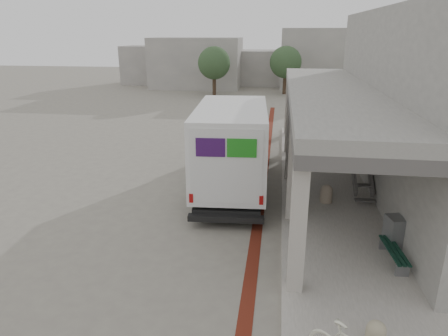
# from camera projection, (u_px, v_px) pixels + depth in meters

# --- Properties ---
(ground) EXTENTS (120.00, 120.00, 0.00)m
(ground) POSITION_uv_depth(u_px,v_px,m) (228.00, 223.00, 13.45)
(ground) COLOR slate
(ground) RESTS_ON ground
(bike_lane_stripe) EXTENTS (0.35, 40.00, 0.01)m
(bike_lane_stripe) POSITION_uv_depth(u_px,v_px,m) (261.00, 201.00, 15.19)
(bike_lane_stripe) COLOR #5D1E12
(bike_lane_stripe) RESTS_ON ground
(sidewalk) EXTENTS (4.40, 28.00, 0.12)m
(sidewalk) POSITION_uv_depth(u_px,v_px,m) (350.00, 229.00, 12.91)
(sidewalk) COLOR gray
(sidewalk) RESTS_ON ground
(transit_building) EXTENTS (7.60, 17.00, 7.00)m
(transit_building) POSITION_uv_depth(u_px,v_px,m) (415.00, 105.00, 15.68)
(transit_building) COLOR gray
(transit_building) RESTS_ON ground
(distant_backdrop) EXTENTS (28.00, 10.00, 6.50)m
(distant_backdrop) POSITION_uv_depth(u_px,v_px,m) (243.00, 63.00, 46.58)
(distant_backdrop) COLOR gray
(distant_backdrop) RESTS_ON ground
(tree_left) EXTENTS (3.20, 3.20, 4.80)m
(tree_left) POSITION_uv_depth(u_px,v_px,m) (214.00, 63.00, 39.31)
(tree_left) COLOR #38281C
(tree_left) RESTS_ON ground
(tree_mid) EXTENTS (3.20, 3.20, 4.80)m
(tree_mid) POSITION_uv_depth(u_px,v_px,m) (286.00, 62.00, 40.28)
(tree_mid) COLOR #38281C
(tree_mid) RESTS_ON ground
(tree_right) EXTENTS (3.20, 3.20, 4.80)m
(tree_right) POSITION_uv_depth(u_px,v_px,m) (370.00, 64.00, 38.30)
(tree_right) COLOR #38281C
(tree_right) RESTS_ON ground
(fedex_truck) EXTENTS (3.04, 8.33, 3.49)m
(fedex_truck) POSITION_uv_depth(u_px,v_px,m) (233.00, 143.00, 16.13)
(fedex_truck) COLOR black
(fedex_truck) RESTS_ON ground
(bench) EXTENTS (0.47, 1.65, 0.38)m
(bench) POSITION_uv_depth(u_px,v_px,m) (394.00, 253.00, 10.88)
(bench) COLOR slate
(bench) RESTS_ON sidewalk
(bollard_near) EXTENTS (0.39, 0.39, 0.59)m
(bollard_near) POSITION_uv_depth(u_px,v_px,m) (376.00, 334.00, 7.93)
(bollard_near) COLOR tan
(bollard_near) RESTS_ON sidewalk
(bollard_far) EXTENTS (0.45, 0.45, 0.67)m
(bollard_far) POSITION_uv_depth(u_px,v_px,m) (326.00, 193.00, 14.73)
(bollard_far) COLOR #A08E7A
(bollard_far) RESTS_ON sidewalk
(utility_cabinet) EXTENTS (0.56, 0.67, 0.98)m
(utility_cabinet) POSITION_uv_depth(u_px,v_px,m) (394.00, 233.00, 11.52)
(utility_cabinet) COLOR slate
(utility_cabinet) RESTS_ON sidewalk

